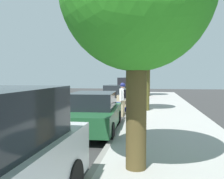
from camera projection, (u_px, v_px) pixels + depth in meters
ground at (101, 115)px, 14.10m from camera, size 55.42×55.42×0.00m
sidewalk at (166, 115)px, 13.56m from camera, size 3.81×34.64×0.17m
curb_edge at (129, 114)px, 13.86m from camera, size 0.16×34.64×0.17m
lane_stripe_centre at (39, 118)px, 13.04m from camera, size 0.14×31.60×0.01m
lane_stripe_bike_edge at (102, 115)px, 14.09m from camera, size 0.12×34.64×0.01m
parked_sedan_green_second at (93, 113)px, 9.64m from camera, size 1.98×4.47×1.52m
parked_sedan_tan_mid at (118, 96)px, 17.27m from camera, size 2.02×4.49×1.52m
parked_pickup_red_far at (126, 89)px, 24.18m from camera, size 2.04×5.31×1.95m
bicycle_at_curb at (120, 108)px, 13.91m from camera, size 1.71×0.60×0.78m
cyclist_with_backpack at (123, 96)px, 13.39m from camera, size 0.47×0.61×1.78m
street_tree_mid_block at (146, 52)px, 14.45m from camera, size 2.29×2.29×4.43m
street_tree_far_end at (148, 54)px, 24.81m from camera, size 2.54×2.54×5.30m
fire_hydrant at (134, 109)px, 12.06m from camera, size 0.22×0.22×0.84m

